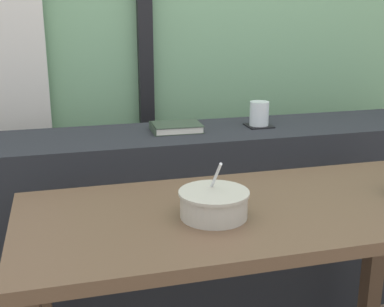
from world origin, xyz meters
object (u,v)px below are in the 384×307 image
coaster_square (259,126)px  juice_glass (259,115)px  soup_bowl (214,204)px  breakfast_table (250,244)px  closed_book (176,127)px

coaster_square → juice_glass: size_ratio=1.04×
coaster_square → juice_glass: 0.05m
juice_glass → soup_bowl: (-0.39, -0.65, -0.09)m
breakfast_table → soup_bowl: (-0.12, -0.04, 0.15)m
juice_glass → closed_book: bearing=178.2°
breakfast_table → juice_glass: size_ratio=13.50×
coaster_square → breakfast_table: bearing=-113.8°
breakfast_table → soup_bowl: soup_bowl is taller
juice_glass → soup_bowl: bearing=-121.2°
breakfast_table → coaster_square: size_ratio=12.98×
coaster_square → closed_book: (-0.34, 0.01, 0.01)m
juice_glass → soup_bowl: size_ratio=0.51×
juice_glass → coaster_square: bearing=0.0°
breakfast_table → juice_glass: 0.71m
coaster_square → soup_bowl: size_ratio=0.53×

